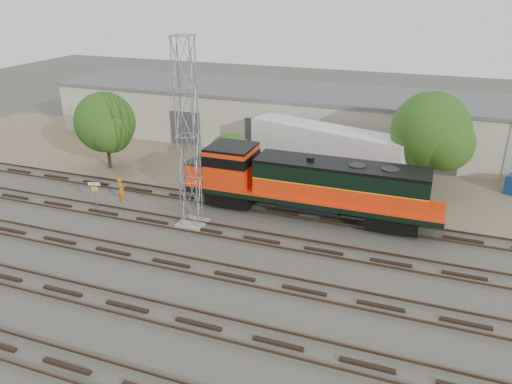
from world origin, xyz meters
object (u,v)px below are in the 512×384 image
(locomotive, at_px, (305,184))
(worker, at_px, (121,190))
(semi_trailer, at_px, (331,147))
(signal_tower, at_px, (188,139))

(locomotive, relative_size, worker, 9.62)
(semi_trailer, bearing_deg, worker, -125.27)
(locomotive, relative_size, signal_tower, 1.45)
(locomotive, distance_m, semi_trailer, 8.09)
(signal_tower, distance_m, worker, 8.59)
(signal_tower, relative_size, semi_trailer, 0.88)
(locomotive, height_order, worker, locomotive)
(locomotive, height_order, semi_trailer, locomotive)
(signal_tower, bearing_deg, worker, 166.18)
(worker, relative_size, semi_trailer, 0.13)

